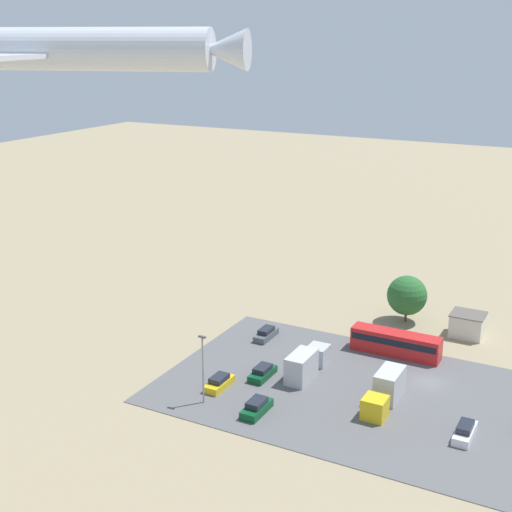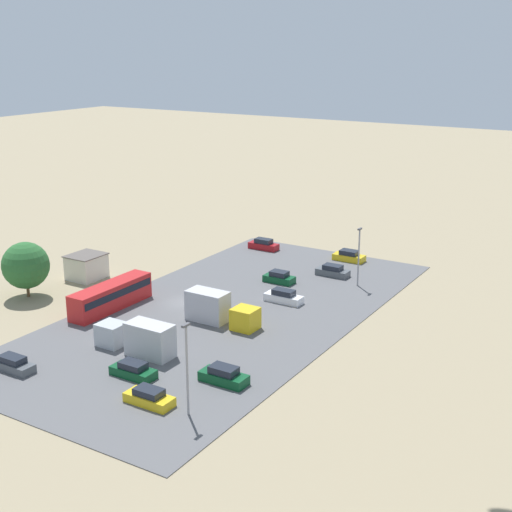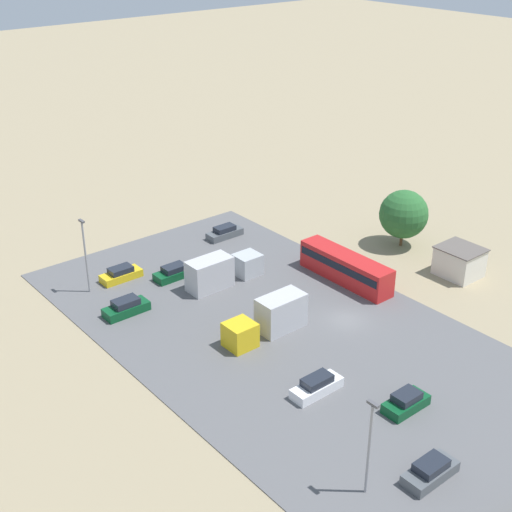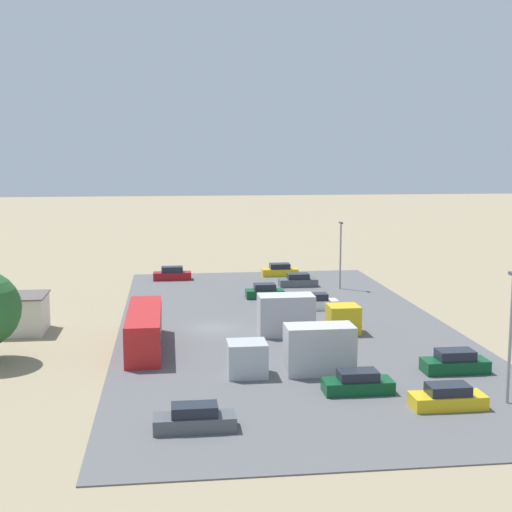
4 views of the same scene
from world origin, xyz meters
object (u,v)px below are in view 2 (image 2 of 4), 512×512
Objects in this scene: bus at (111,295)px; parked_car_4 at (284,297)px; parked_car_0 at (133,370)px; parked_car_7 at (264,245)px; parked_car_5 at (13,364)px; parked_truck_1 at (218,309)px; parked_car_2 at (333,271)px; parked_car_8 at (349,256)px; parked_car_1 at (149,397)px; parked_car_6 at (224,376)px; parked_truck_0 at (139,338)px; shed_building at (87,266)px; parked_car_3 at (279,278)px.

bus is 20.43m from parked_car_4.
parked_car_7 reaches higher than parked_car_0.
parked_truck_1 is at bearing -26.12° from parked_car_5.
bus is at bearing 145.78° from parked_car_2.
parked_car_8 is at bearing 7.58° from parked_car_2.
parked_truck_1 is at bearing -17.32° from parked_car_4.
parked_car_8 reaches higher than parked_car_1.
bus is at bearing 153.81° from parked_car_8.
parked_car_1 is 0.98× the size of parked_car_6.
parked_car_8 is 0.52× the size of parked_truck_1.
parked_car_5 is 0.53× the size of parked_truck_1.
parked_car_7 is at bearing 1.10° from parked_car_5.
parked_truck_0 is at bearing 169.74° from parked_car_2.
parked_car_1 is 10.98m from parked_truck_0.
shed_building reaches higher than parked_car_3.
parked_car_6 is (27.43, 9.79, 0.03)m from parked_car_3.
parked_car_4 is 1.03× the size of parked_car_6.
parked_car_6 is 44.22m from parked_car_7.
bus is at bearing -112.10° from parked_car_6.
parked_car_5 reaches higher than parked_car_1.
parked_truck_0 reaches higher than parked_car_4.
parked_car_1 is at bearing -39.94° from bus.
parked_car_1 is at bearing 16.41° from parked_truck_1.
parked_car_4 is 10.04m from parked_truck_1.
parked_car_2 is 7.50m from parked_car_8.
parked_car_4 reaches higher than parked_car_2.
parked_car_3 is 0.47× the size of parked_truck_1.
parked_car_2 is 0.51× the size of parked_truck_1.
bus is 2.59× the size of parked_car_1.
parked_car_0 is 1.00× the size of parked_car_1.
parked_car_0 is 44.46m from parked_car_8.
parked_car_7 reaches higher than parked_car_5.
parked_car_7 is 0.52× the size of parked_truck_0.
parked_car_5 is at bearing 162.14° from parked_car_2.
parked_car_6 is at bearing -171.45° from parked_car_2.
parked_car_1 is 0.98× the size of parked_car_7.
parked_car_1 is at bearing 10.86° from parked_car_3.
bus reaches higher than parked_car_5.
parked_car_6 is at bearing 19.64° from parked_car_3.
parked_car_3 is 26.43m from parked_truck_0.
parked_truck_1 is (27.90, 10.81, 0.90)m from parked_car_7.
parked_car_5 is at bearing -13.79° from parked_car_3.
parked_car_4 is 22.95m from parked_car_7.
parked_car_3 reaches higher than parked_car_1.
parked_car_4 is (-28.06, -2.48, 0.05)m from parked_car_1.
parked_car_6 is 41.48m from parked_car_8.
parked_car_3 is 0.88× the size of parked_car_7.
shed_building is at bearing -99.45° from parked_truck_1.
parked_car_5 is at bearing 165.76° from parked_car_8.
parked_car_6 is 14.68m from parked_truck_1.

